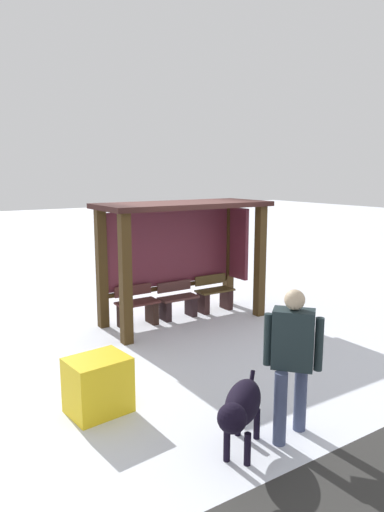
{
  "coord_description": "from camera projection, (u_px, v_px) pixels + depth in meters",
  "views": [
    {
      "loc": [
        -4.64,
        -7.46,
        2.86
      ],
      "look_at": [
        0.06,
        -0.19,
        1.31
      ],
      "focal_mm": 32.71,
      "sensor_mm": 36.0,
      "label": 1
    }
  ],
  "objects": [
    {
      "name": "grit_bin",
      "position": [
        98.0,
        385.0,
        5.61
      ],
      "size": [
        0.76,
        0.63,
        0.69
      ],
      "primitive_type": "cube",
      "rotation": [
        0.0,
        0.0,
        0.11
      ],
      "color": "yellow",
      "rests_on": "ground"
    },
    {
      "name": "person_walking",
      "position": [
        293.0,
        352.0,
        4.96
      ],
      "size": [
        0.58,
        0.53,
        1.66
      ],
      "color": "#1F2D30",
      "rests_on": "ground"
    },
    {
      "name": "bench_left_inside",
      "position": [
        137.0,
        309.0,
        8.81
      ],
      "size": [
        0.8,
        0.41,
        0.75
      ],
      "color": "#512725",
      "rests_on": "ground"
    },
    {
      "name": "bus_shelter",
      "position": [
        183.0,
        236.0,
        9.05
      ],
      "size": [
        3.29,
        1.39,
        2.32
      ],
      "color": "#3D2A12",
      "rests_on": "ground"
    },
    {
      "name": "ground_plane",
      "position": [
        184.0,
        321.0,
        9.15
      ],
      "size": [
        60.0,
        60.0,
        0.0
      ],
      "primitive_type": "plane",
      "color": "white"
    },
    {
      "name": "bench_right_inside",
      "position": [
        214.0,
        296.0,
        9.77
      ],
      "size": [
        0.8,
        0.38,
        0.74
      ],
      "color": "#503E1E",
      "rests_on": "ground"
    },
    {
      "name": "dog",
      "position": [
        241.0,
        406.0,
        4.72
      ],
      "size": [
        0.95,
        0.82,
        0.75
      ],
      "color": "black",
      "rests_on": "ground"
    },
    {
      "name": "bench_center_inside",
      "position": [
        178.0,
        303.0,
        9.29
      ],
      "size": [
        0.8,
        0.35,
        0.72
      ],
      "color": "#4F2F2C",
      "rests_on": "ground"
    }
  ]
}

